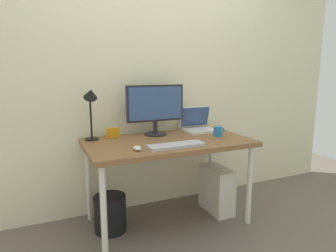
{
  "coord_description": "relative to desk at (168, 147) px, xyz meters",
  "views": [
    {
      "loc": [
        -0.98,
        -2.2,
        1.3
      ],
      "look_at": [
        0.0,
        0.0,
        0.85
      ],
      "focal_mm": 31.86,
      "sensor_mm": 36.0,
      "label": 1
    }
  ],
  "objects": [
    {
      "name": "coffee_mug",
      "position": [
        0.46,
        -0.04,
        0.11
      ],
      "size": [
        0.11,
        0.07,
        0.09
      ],
      "color": "#1E72BF",
      "rests_on": "desk"
    },
    {
      "name": "back_wall",
      "position": [
        0.0,
        0.43,
        0.63
      ],
      "size": [
        4.4,
        0.04,
        2.6
      ],
      "primitive_type": "cube",
      "color": "beige",
      "rests_on": "ground_plane"
    },
    {
      "name": "desk",
      "position": [
        0.0,
        0.0,
        0.0
      ],
      "size": [
        1.35,
        0.74,
        0.73
      ],
      "color": "brown",
      "rests_on": "ground_plane"
    },
    {
      "name": "photo_frame",
      "position": [
        -0.4,
        0.25,
        0.11
      ],
      "size": [
        0.11,
        0.03,
        0.09
      ],
      "primitive_type": "cube",
      "rotation": [
        0.15,
        0.0,
        0.0
      ],
      "color": "orange",
      "rests_on": "desk"
    },
    {
      "name": "laptop",
      "position": [
        0.44,
        0.26,
        0.12
      ],
      "size": [
        0.32,
        0.27,
        0.23
      ],
      "color": "silver",
      "rests_on": "desk"
    },
    {
      "name": "ground_plane",
      "position": [
        0.0,
        0.0,
        -0.67
      ],
      "size": [
        6.0,
        6.0,
        0.0
      ],
      "primitive_type": "plane",
      "color": "#665B51"
    },
    {
      "name": "monitor",
      "position": [
        -0.02,
        0.24,
        0.32
      ],
      "size": [
        0.53,
        0.2,
        0.45
      ],
      "color": "#232328",
      "rests_on": "desk"
    },
    {
      "name": "desk_lamp",
      "position": [
        -0.58,
        0.24,
        0.38
      ],
      "size": [
        0.11,
        0.16,
        0.45
      ],
      "color": "black",
      "rests_on": "desk"
    },
    {
      "name": "keyboard",
      "position": [
        -0.03,
        -0.23,
        0.07
      ],
      "size": [
        0.44,
        0.14,
        0.02
      ],
      "primitive_type": "cube",
      "color": "#B2B2B7",
      "rests_on": "desk"
    },
    {
      "name": "computer_tower",
      "position": [
        0.5,
        0.0,
        -0.46
      ],
      "size": [
        0.18,
        0.36,
        0.42
      ],
      "primitive_type": "cube",
      "color": "silver",
      "rests_on": "ground_plane"
    },
    {
      "name": "mouse",
      "position": [
        -0.33,
        -0.2,
        0.08
      ],
      "size": [
        0.06,
        0.09,
        0.03
      ],
      "primitive_type": "ellipsoid",
      "color": "silver",
      "rests_on": "desk"
    },
    {
      "name": "wastebasket",
      "position": [
        -0.49,
        0.06,
        -0.52
      ],
      "size": [
        0.26,
        0.26,
        0.3
      ],
      "primitive_type": "cylinder",
      "color": "black",
      "rests_on": "ground_plane"
    }
  ]
}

